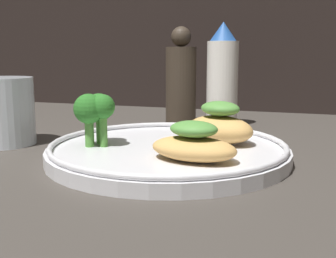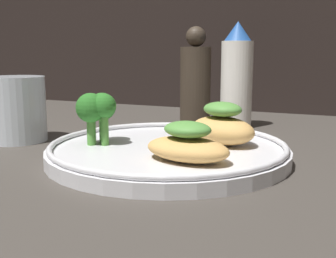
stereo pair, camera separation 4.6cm
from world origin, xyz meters
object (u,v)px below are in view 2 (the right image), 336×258
plate (168,150)px  drinking_glass (16,109)px  sauce_bottle (237,78)px  pepper_grinder (195,81)px  broccoli_bunch (98,109)px

plate → drinking_glass: size_ratio=3.11×
plate → sauce_bottle: (1.65, 22.71, 6.81)cm
pepper_grinder → drinking_glass: bearing=-128.3°
broccoli_bunch → drinking_glass: 14.79cm
broccoli_bunch → pepper_grinder: bearing=83.7°
plate → pepper_grinder: (-5.14, 22.71, 6.04)cm
plate → drinking_glass: bearing=177.8°
broccoli_bunch → pepper_grinder: (2.72, 24.48, 1.59)cm
sauce_bottle → plate: bearing=-94.2°
drinking_glass → plate: bearing=-2.2°
broccoli_bunch → drinking_glass: size_ratio=0.69×
plate → pepper_grinder: 24.05cm
pepper_grinder → drinking_glass: (-17.22, -21.85, -2.74)cm
sauce_bottle → broccoli_bunch: bearing=-111.2°
plate → broccoli_bunch: size_ratio=4.54×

